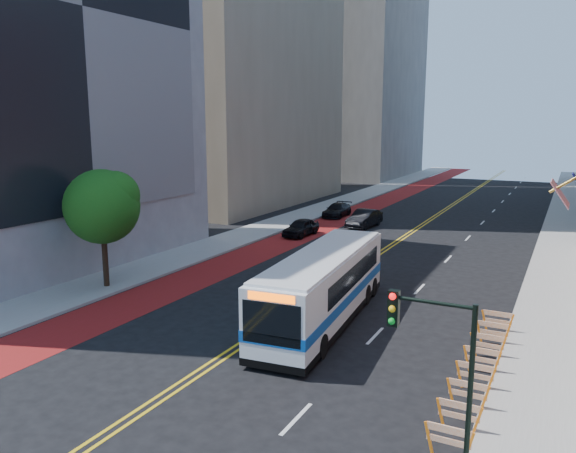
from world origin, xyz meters
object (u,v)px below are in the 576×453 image
at_px(car_b, 364,219).
at_px(car_c, 337,210).
at_px(transit_bus, 324,286).
at_px(car_a, 301,227).
at_px(street_tree, 103,204).
at_px(traffic_signal, 435,354).

height_order(car_b, car_c, car_b).
bearing_deg(transit_bus, car_a, 113.55).
height_order(street_tree, transit_bus, street_tree).
relative_size(traffic_signal, car_a, 1.21).
xyz_separation_m(traffic_signal, transit_bus, (-7.40, 10.16, -1.94)).
xyz_separation_m(street_tree, car_c, (2.46, 28.84, -4.24)).
xyz_separation_m(transit_bus, car_a, (-9.88, 17.96, -1.06)).
height_order(car_a, car_c, car_a).
distance_m(street_tree, car_a, 19.34).
bearing_deg(car_a, street_tree, -97.50).
relative_size(traffic_signal, transit_bus, 0.40).
height_order(traffic_signal, transit_bus, traffic_signal).
xyz_separation_m(car_a, car_b, (3.43, 6.12, 0.08)).
bearing_deg(car_a, traffic_signal, -55.63).
distance_m(car_a, car_c, 10.31).
relative_size(transit_bus, car_b, 2.62).
xyz_separation_m(street_tree, transit_bus, (13.26, 0.61, -3.13)).
distance_m(traffic_signal, car_c, 42.59).
distance_m(street_tree, car_b, 25.94).
xyz_separation_m(street_tree, car_a, (3.37, 18.57, -4.19)).
height_order(street_tree, car_a, street_tree).
bearing_deg(transit_bus, street_tree, 177.35).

